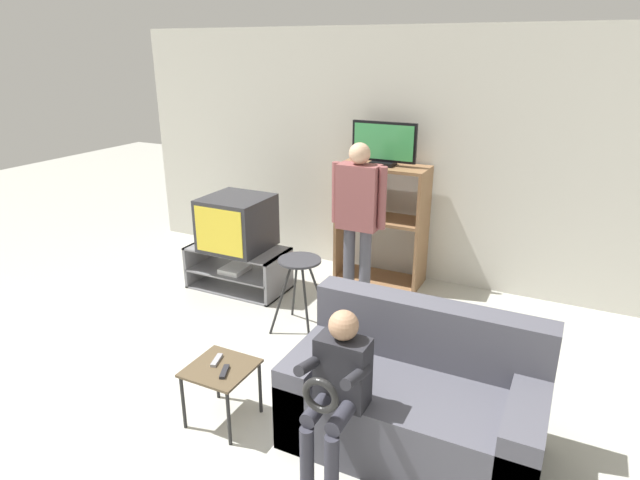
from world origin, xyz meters
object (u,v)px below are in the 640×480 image
(snack_table, at_px, (221,374))
(couch, at_px, (414,402))
(tv_stand, at_px, (238,268))
(person_seated_child, at_px, (337,385))
(remote_control_white, at_px, (217,360))
(remote_control_black, at_px, (224,372))
(television_main, at_px, (237,223))
(person_standing_adult, at_px, (358,211))
(folding_stool, at_px, (300,272))
(television_flat, at_px, (384,145))
(media_shelf, at_px, (381,223))

(snack_table, xyz_separation_m, couch, (1.21, 0.36, -0.05))
(tv_stand, distance_m, person_seated_child, 2.81)
(remote_control_white, xyz_separation_m, couch, (1.27, 0.32, -0.12))
(couch, bearing_deg, tv_stand, 148.12)
(remote_control_black, distance_m, person_seated_child, 0.85)
(television_main, bearing_deg, remote_control_white, -59.31)
(snack_table, relative_size, person_seated_child, 0.40)
(snack_table, height_order, couch, couch)
(person_standing_adult, bearing_deg, folding_stool, -112.90)
(snack_table, bearing_deg, remote_control_white, 145.67)
(folding_stool, bearing_deg, couch, -35.94)
(television_main, distance_m, remote_control_white, 2.10)
(tv_stand, xyz_separation_m, person_standing_adult, (1.27, 0.16, 0.75))
(folding_stool, distance_m, person_seated_child, 1.77)
(person_seated_child, bearing_deg, television_flat, 105.55)
(tv_stand, height_order, television_flat, television_flat)
(media_shelf, relative_size, person_seated_child, 1.21)
(tv_stand, xyz_separation_m, folding_stool, (1.00, -0.48, 0.34))
(media_shelf, relative_size, snack_table, 3.05)
(television_flat, bearing_deg, remote_control_white, -93.89)
(remote_control_black, xyz_separation_m, person_seated_child, (0.82, -0.06, 0.20))
(folding_stool, distance_m, person_standing_adult, 0.81)
(media_shelf, xyz_separation_m, remote_control_white, (-0.18, -2.63, -0.22))
(television_flat, bearing_deg, snack_table, -92.53)
(couch, relative_size, person_standing_adult, 0.95)
(remote_control_white, xyz_separation_m, person_standing_adult, (0.20, 1.93, 0.54))
(couch, bearing_deg, folding_stool, 144.06)
(television_main, height_order, television_flat, television_flat)
(folding_stool, relative_size, remote_control_white, 4.70)
(remote_control_black, height_order, couch, couch)
(television_flat, height_order, remote_control_black, television_flat)
(person_seated_child, bearing_deg, remote_control_black, 175.51)
(television_main, xyz_separation_m, remote_control_white, (1.06, -1.79, -0.29))
(remote_control_black, xyz_separation_m, person_standing_adult, (0.08, 2.02, 0.54))
(television_main, relative_size, media_shelf, 0.50)
(television_flat, xyz_separation_m, remote_control_black, (-0.05, -2.71, -1.04))
(media_shelf, height_order, remote_control_black, media_shelf)
(folding_stool, height_order, person_standing_adult, person_standing_adult)
(television_main, height_order, remote_control_black, television_main)
(media_shelf, xyz_separation_m, snack_table, (-0.12, -2.67, -0.29))
(media_shelf, distance_m, snack_table, 2.69)
(tv_stand, distance_m, remote_control_black, 2.22)
(tv_stand, height_order, person_seated_child, person_seated_child)
(tv_stand, relative_size, remote_control_white, 7.03)
(media_shelf, relative_size, remote_control_black, 8.77)
(television_main, height_order, remote_control_white, television_main)
(snack_table, bearing_deg, couch, 16.60)
(remote_control_white, bearing_deg, snack_table, -50.33)
(couch, bearing_deg, person_seated_child, -124.37)
(person_seated_child, bearing_deg, folding_stool, 125.24)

